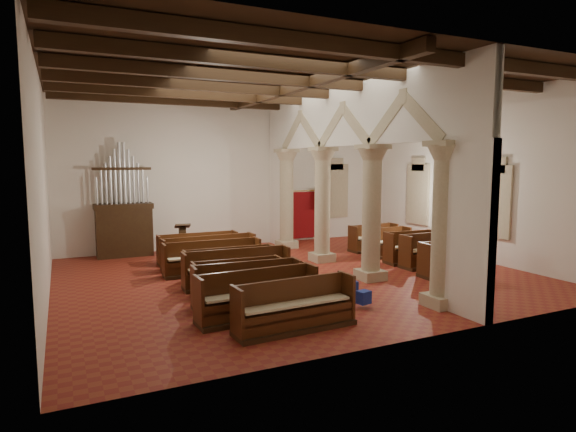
# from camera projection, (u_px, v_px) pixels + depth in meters

# --- Properties ---
(floor) EXTENTS (14.00, 14.00, 0.00)m
(floor) POSITION_uv_depth(u_px,v_px,m) (295.00, 275.00, 15.20)
(floor) COLOR maroon
(floor) RESTS_ON ground
(ceiling) EXTENTS (14.00, 14.00, 0.00)m
(ceiling) POSITION_uv_depth(u_px,v_px,m) (296.00, 81.00, 14.52)
(ceiling) COLOR #322110
(ceiling) RESTS_ON wall_back
(wall_back) EXTENTS (14.00, 0.02, 6.00)m
(wall_back) POSITION_uv_depth(u_px,v_px,m) (233.00, 175.00, 20.25)
(wall_back) COLOR silver
(wall_back) RESTS_ON floor
(wall_front) EXTENTS (14.00, 0.02, 6.00)m
(wall_front) POSITION_uv_depth(u_px,v_px,m) (430.00, 191.00, 9.47)
(wall_front) COLOR silver
(wall_front) RESTS_ON floor
(wall_left) EXTENTS (0.02, 12.00, 6.00)m
(wall_left) POSITION_uv_depth(u_px,v_px,m) (42.00, 185.00, 11.89)
(wall_left) COLOR silver
(wall_left) RESTS_ON floor
(wall_right) EXTENTS (0.02, 12.00, 6.00)m
(wall_right) POSITION_uv_depth(u_px,v_px,m) (465.00, 177.00, 17.83)
(wall_right) COLOR silver
(wall_right) RESTS_ON floor
(ceiling_beams) EXTENTS (13.80, 11.80, 0.30)m
(ceiling_beams) POSITION_uv_depth(u_px,v_px,m) (296.00, 87.00, 14.54)
(ceiling_beams) COLOR #30200F
(ceiling_beams) RESTS_ON wall_back
(arcade) EXTENTS (0.90, 11.90, 6.00)m
(arcade) POSITION_uv_depth(u_px,v_px,m) (346.00, 162.00, 15.56)
(arcade) COLOR #BCAB8B
(arcade) RESTS_ON floor
(window_right_a) EXTENTS (0.03, 1.00, 2.20)m
(window_right_a) POSITION_uv_depth(u_px,v_px,m) (496.00, 201.00, 16.57)
(window_right_a) COLOR #2C6352
(window_right_a) RESTS_ON wall_right
(window_right_b) EXTENTS (0.03, 1.00, 2.20)m
(window_right_b) POSITION_uv_depth(u_px,v_px,m) (418.00, 194.00, 20.16)
(window_right_b) COLOR #2C6352
(window_right_b) RESTS_ON wall_right
(window_back) EXTENTS (1.00, 0.03, 2.20)m
(window_back) POSITION_uv_depth(u_px,v_px,m) (335.00, 191.00, 22.44)
(window_back) COLOR #2C6352
(window_back) RESTS_ON wall_back
(pipe_organ) EXTENTS (2.10, 0.85, 4.40)m
(pipe_organ) POSITION_uv_depth(u_px,v_px,m) (124.00, 220.00, 18.08)
(pipe_organ) COLOR #30200F
(pipe_organ) RESTS_ON floor
(lectern) EXTENTS (0.58, 0.59, 1.34)m
(lectern) POSITION_uv_depth(u_px,v_px,m) (183.00, 244.00, 17.62)
(lectern) COLOR #3A2012
(lectern) RESTS_ON floor
(dossal_curtain) EXTENTS (1.80, 0.07, 2.17)m
(dossal_curtain) POSITION_uv_depth(u_px,v_px,m) (307.00, 214.00, 21.87)
(dossal_curtain) COLOR maroon
(dossal_curtain) RESTS_ON floor
(processional_banner) EXTENTS (0.59, 0.75, 2.56)m
(processional_banner) POSITION_uv_depth(u_px,v_px,m) (323.00, 222.00, 21.77)
(processional_banner) COLOR #30200F
(processional_banner) RESTS_ON floor
(hymnal_box_a) EXTENTS (0.36, 0.32, 0.32)m
(hymnal_box_a) POSITION_uv_depth(u_px,v_px,m) (363.00, 297.00, 11.80)
(hymnal_box_a) COLOR #162099
(hymnal_box_a) RESTS_ON floor
(hymnal_box_b) EXTENTS (0.41, 0.36, 0.36)m
(hymnal_box_b) POSITION_uv_depth(u_px,v_px,m) (350.00, 288.00, 12.60)
(hymnal_box_b) COLOR navy
(hymnal_box_b) RESTS_ON floor
(hymnal_box_c) EXTENTS (0.37, 0.31, 0.34)m
(hymnal_box_c) POSITION_uv_depth(u_px,v_px,m) (283.00, 269.00, 14.86)
(hymnal_box_c) COLOR #16339B
(hymnal_box_c) RESTS_ON floor
(tube_heater_a) EXTENTS (0.92, 0.42, 0.09)m
(tube_heater_a) POSITION_uv_depth(u_px,v_px,m) (248.00, 318.00, 10.56)
(tube_heater_a) COLOR white
(tube_heater_a) RESTS_ON floor
(tube_heater_b) EXTENTS (0.98, 0.22, 0.10)m
(tube_heater_b) POSITION_uv_depth(u_px,v_px,m) (240.00, 310.00, 11.07)
(tube_heater_b) COLOR silver
(tube_heater_b) RESTS_ON floor
(nave_pew_0) EXTENTS (2.75, 0.86, 1.08)m
(nave_pew_0) POSITION_uv_depth(u_px,v_px,m) (295.00, 313.00, 10.22)
(nave_pew_0) COLOR #30200F
(nave_pew_0) RESTS_ON floor
(nave_pew_1) EXTENTS (2.87, 0.87, 1.12)m
(nave_pew_1) POSITION_uv_depth(u_px,v_px,m) (258.00, 303.00, 10.96)
(nave_pew_1) COLOR #30200F
(nave_pew_1) RESTS_ON floor
(nave_pew_2) EXTENTS (2.75, 0.89, 1.09)m
(nave_pew_2) POSITION_uv_depth(u_px,v_px,m) (247.00, 291.00, 11.94)
(nave_pew_2) COLOR #30200F
(nave_pew_2) RESTS_ON floor
(nave_pew_3) EXTENTS (2.46, 0.75, 0.95)m
(nave_pew_3) POSITION_uv_depth(u_px,v_px,m) (237.00, 283.00, 12.98)
(nave_pew_3) COLOR #30200F
(nave_pew_3) RESTS_ON floor
(nave_pew_4) EXTENTS (3.13, 0.83, 1.06)m
(nave_pew_4) POSITION_uv_depth(u_px,v_px,m) (237.00, 274.00, 13.85)
(nave_pew_4) COLOR #30200F
(nave_pew_4) RESTS_ON floor
(nave_pew_5) EXTENTS (2.81, 0.71, 0.95)m
(nave_pew_5) POSITION_uv_depth(u_px,v_px,m) (230.00, 268.00, 14.72)
(nave_pew_5) COLOR #30200F
(nave_pew_5) RESTS_ON floor
(nave_pew_6) EXTENTS (3.13, 0.78, 1.06)m
(nave_pew_6) POSITION_uv_depth(u_px,v_px,m) (213.00, 263.00, 15.38)
(nave_pew_6) COLOR #30200F
(nave_pew_6) RESTS_ON floor
(nave_pew_7) EXTENTS (3.23, 0.87, 1.06)m
(nave_pew_7) POSITION_uv_depth(u_px,v_px,m) (210.00, 257.00, 16.32)
(nave_pew_7) COLOR #30200F
(nave_pew_7) RESTS_ON floor
(nave_pew_8) EXTENTS (2.81, 0.70, 1.04)m
(nave_pew_8) POSITION_uv_depth(u_px,v_px,m) (198.00, 253.00, 17.07)
(nave_pew_8) COLOR #30200F
(nave_pew_8) RESTS_ON floor
(aisle_pew_0) EXTENTS (1.95, 0.82, 1.10)m
(aisle_pew_0) POSITION_uv_depth(u_px,v_px,m) (448.00, 264.00, 15.03)
(aisle_pew_0) COLOR #30200F
(aisle_pew_0) RESTS_ON floor
(aisle_pew_1) EXTENTS (2.02, 0.78, 1.15)m
(aisle_pew_1) POSITION_uv_depth(u_px,v_px,m) (428.00, 256.00, 16.32)
(aisle_pew_1) COLOR #30200F
(aisle_pew_1) RESTS_ON floor
(aisle_pew_2) EXTENTS (1.96, 0.86, 1.12)m
(aisle_pew_2) POSITION_uv_depth(u_px,v_px,m) (411.00, 252.00, 17.01)
(aisle_pew_2) COLOR #30200F
(aisle_pew_2) RESTS_ON floor
(aisle_pew_3) EXTENTS (1.88, 0.81, 1.09)m
(aisle_pew_3) POSITION_uv_depth(u_px,v_px,m) (387.00, 247.00, 18.08)
(aisle_pew_3) COLOR #30200F
(aisle_pew_3) RESTS_ON floor
(aisle_pew_4) EXTENTS (2.10, 0.80, 1.05)m
(aisle_pew_4) POSITION_uv_depth(u_px,v_px,m) (373.00, 242.00, 19.32)
(aisle_pew_4) COLOR #30200F
(aisle_pew_4) RESTS_ON floor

